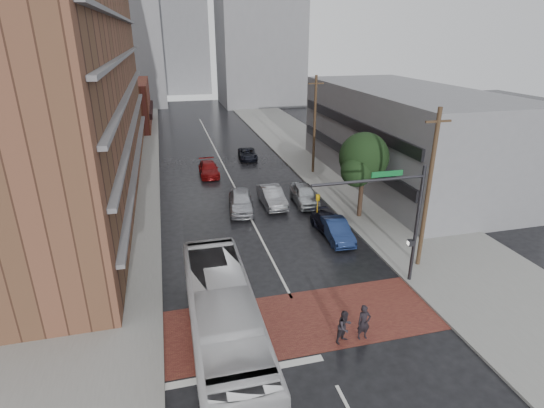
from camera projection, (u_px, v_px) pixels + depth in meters
ground at (306, 326)px, 21.39m from camera, size 160.00×160.00×0.00m
crosswalk at (303, 320)px, 21.83m from camera, size 14.00×5.00×0.02m
sidewalk_west at (112, 185)px, 41.20m from camera, size 9.00×90.00×0.15m
sidewalk_east at (333, 168)px, 46.47m from camera, size 9.00×90.00×0.15m
apartment_block at (54, 30)px, 34.53m from camera, size 10.00×44.00×28.00m
storefront_west at (123, 104)px, 65.88m from camera, size 8.00×16.00×7.00m
building_east at (402, 135)px, 41.46m from camera, size 11.00×26.00×9.00m
distant_tower_west at (112, 21)px, 82.32m from camera, size 18.00×16.00×32.00m
distant_tower_east at (259, 10)px, 82.59m from camera, size 16.00×14.00×36.00m
distant_tower_center at (182, 41)px, 102.30m from camera, size 12.00×10.00×24.00m
street_tree at (364, 160)px, 32.39m from camera, size 4.20×4.10×6.90m
signal_mast at (396, 211)px, 23.21m from camera, size 6.50×0.30×7.20m
utility_pole_near at (428, 190)px, 25.08m from camera, size 1.60×0.26×10.00m
utility_pole_far at (315, 125)px, 43.06m from camera, size 1.60×0.26×10.00m
transit_bus at (224, 324)px, 18.88m from camera, size 2.95×12.22×3.40m
pedestrian_a at (364, 322)px, 20.24m from camera, size 0.67×0.45×1.84m
pedestrian_b at (345, 327)px, 20.04m from camera, size 1.03×0.93×1.71m
car_travel_a at (241, 201)px, 35.06m from camera, size 2.62×5.18×1.69m
car_travel_b at (272, 197)px, 36.21m from camera, size 1.74×4.88×1.60m
car_travel_c at (209, 169)px, 43.98m from camera, size 1.94×4.72×1.36m
suv_travel at (248, 154)px, 49.79m from camera, size 2.39×4.53×1.21m
car_parked_near at (336, 230)px, 30.22m from camera, size 1.77×4.45×1.44m
car_parked_mid at (330, 224)px, 31.34m from camera, size 2.18×4.44×1.24m
car_parked_far at (305, 194)px, 36.66m from camera, size 2.30×4.93×1.63m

